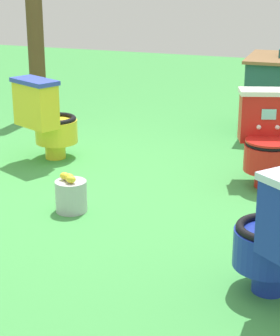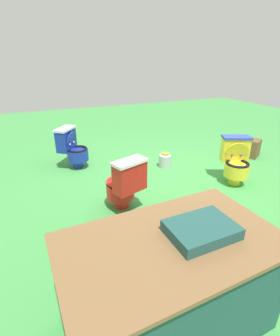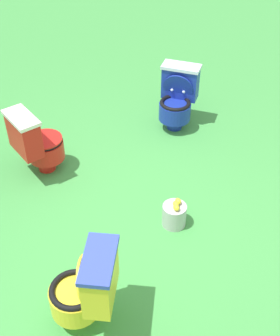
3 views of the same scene
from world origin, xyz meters
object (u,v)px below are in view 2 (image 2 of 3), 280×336
small_crate (252,148)px  lemon_bucket (165,161)px  toilet_red (124,184)px  toilet_yellow (236,160)px  toilet_blue (72,148)px  vendor_table (169,283)px

small_crate → lemon_bucket: 1.87m
toilet_red → lemon_bucket: 1.58m
toilet_yellow → toilet_blue: same height
toilet_red → toilet_blue: (0.36, -1.68, 0.00)m
toilet_yellow → lemon_bucket: (0.72, -0.97, -0.26)m
toilet_yellow → vendor_table: 2.70m
lemon_bucket → toilet_yellow: bearing=126.3°
toilet_red → toilet_yellow: (-1.88, -0.06, 0.00)m
toilet_red → small_crate: toilet_red is taller
toilet_blue → vendor_table: (-0.11, 3.27, 0.02)m
small_crate → lemon_bucket: size_ratio=1.28×
vendor_table → small_crate: bearing=-144.1°
vendor_table → lemon_bucket: 2.99m
toilet_yellow → vendor_table: size_ratio=0.49×
lemon_bucket → toilet_blue: bearing=-23.1°
vendor_table → small_crate: 4.05m
small_crate → toilet_red: bearing=14.5°
lemon_bucket → toilet_red: bearing=41.6°
vendor_table → lemon_bucket: (-1.42, -2.62, -0.28)m
toilet_red → toilet_blue: bearing=83.7°
toilet_blue → lemon_bucket: size_ratio=2.63×
vendor_table → lemon_bucket: bearing=-118.4°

